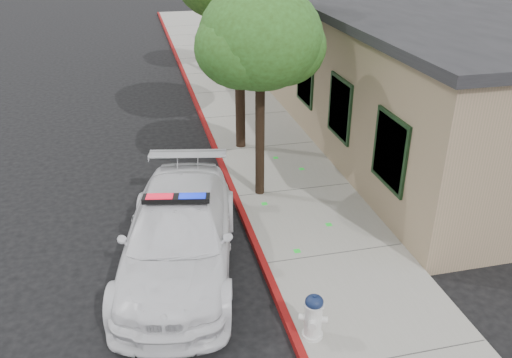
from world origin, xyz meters
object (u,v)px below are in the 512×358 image
(police_car, at_px, (179,235))
(fire_hydrant, at_px, (313,316))
(clapboard_building, at_px, (380,53))
(street_tree_near, at_px, (261,42))

(police_car, distance_m, fire_hydrant, 3.35)
(clapboard_building, distance_m, street_tree_near, 8.65)
(clapboard_building, relative_size, fire_hydrant, 23.79)
(police_car, relative_size, fire_hydrant, 6.59)
(clapboard_building, xyz_separation_m, police_car, (-8.31, -8.52, -1.33))
(clapboard_building, distance_m, fire_hydrant, 12.99)
(clapboard_building, distance_m, police_car, 11.98)
(clapboard_building, bearing_deg, street_tree_near, -135.10)
(police_car, bearing_deg, clapboard_building, 57.19)
(fire_hydrant, xyz_separation_m, street_tree_near, (0.37, 5.27, 3.45))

